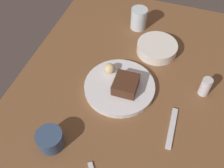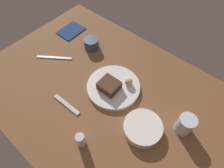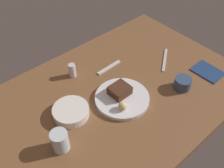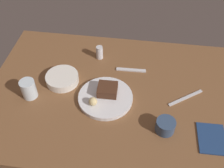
{
  "view_description": "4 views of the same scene",
  "coord_description": "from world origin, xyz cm",
  "px_view_note": "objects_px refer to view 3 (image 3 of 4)",
  "views": [
    {
      "loc": [
        51.86,
        11.43,
        77.54
      ],
      "look_at": [
        -2.18,
        -6.96,
        5.6
      ],
      "focal_mm": 42.18,
      "sensor_mm": 36.0,
      "label": 1
    },
    {
      "loc": [
        -35.98,
        35.16,
        78.82
      ],
      "look_at": [
        -2.68,
        -3.79,
        6.59
      ],
      "focal_mm": 30.86,
      "sensor_mm": 36.0,
      "label": 2
    },
    {
      "loc": [
        -59.14,
        -61.45,
        93.14
      ],
      "look_at": [
        -3.51,
        2.05,
        8.69
      ],
      "focal_mm": 41.81,
      "sensor_mm": 36.0,
      "label": 3
    },
    {
      "loc": [
        10.89,
        -82.16,
        96.68
      ],
      "look_at": [
        -0.79,
        1.06,
        7.72
      ],
      "focal_mm": 42.55,
      "sensor_mm": 36.0,
      "label": 4
    }
  ],
  "objects_px": {
    "dessert_spoon": "(109,67)",
    "coffee_cup": "(183,83)",
    "dessert_plate": "(122,98)",
    "folded_napkin": "(208,71)",
    "bread_roll": "(123,106)",
    "water_glass": "(60,141)",
    "salt_shaker": "(72,70)",
    "side_bowl": "(71,112)",
    "chocolate_cake_slice": "(120,90)",
    "butter_knife": "(165,60)"
  },
  "relations": [
    {
      "from": "folded_napkin",
      "to": "side_bowl",
      "type": "bearing_deg",
      "value": 161.29
    },
    {
      "from": "bread_roll",
      "to": "folded_napkin",
      "type": "distance_m",
      "value": 0.52
    },
    {
      "from": "water_glass",
      "to": "dessert_spoon",
      "type": "bearing_deg",
      "value": 27.53
    },
    {
      "from": "water_glass",
      "to": "side_bowl",
      "type": "relative_size",
      "value": 0.58
    },
    {
      "from": "dessert_spoon",
      "to": "dessert_plate",
      "type": "bearing_deg",
      "value": 62.62
    },
    {
      "from": "water_glass",
      "to": "coffee_cup",
      "type": "height_order",
      "value": "water_glass"
    },
    {
      "from": "coffee_cup",
      "to": "dessert_spoon",
      "type": "height_order",
      "value": "coffee_cup"
    },
    {
      "from": "folded_napkin",
      "to": "chocolate_cake_slice",
      "type": "bearing_deg",
      "value": 159.15
    },
    {
      "from": "folded_napkin",
      "to": "bread_roll",
      "type": "bearing_deg",
      "value": 169.25
    },
    {
      "from": "side_bowl",
      "to": "coffee_cup",
      "type": "distance_m",
      "value": 0.54
    },
    {
      "from": "dessert_plate",
      "to": "bread_roll",
      "type": "distance_m",
      "value": 0.08
    },
    {
      "from": "dessert_plate",
      "to": "folded_napkin",
      "type": "distance_m",
      "value": 0.48
    },
    {
      "from": "chocolate_cake_slice",
      "to": "side_bowl",
      "type": "distance_m",
      "value": 0.24
    },
    {
      "from": "folded_napkin",
      "to": "dessert_plate",
      "type": "bearing_deg",
      "value": 162.02
    },
    {
      "from": "dessert_plate",
      "to": "coffee_cup",
      "type": "height_order",
      "value": "coffee_cup"
    },
    {
      "from": "dessert_spoon",
      "to": "coffee_cup",
      "type": "bearing_deg",
      "value": 115.1
    },
    {
      "from": "salt_shaker",
      "to": "coffee_cup",
      "type": "height_order",
      "value": "salt_shaker"
    },
    {
      "from": "bread_roll",
      "to": "water_glass",
      "type": "height_order",
      "value": "water_glass"
    },
    {
      "from": "water_glass",
      "to": "folded_napkin",
      "type": "xyz_separation_m",
      "value": [
        0.81,
        -0.12,
        -0.04
      ]
    },
    {
      "from": "dessert_plate",
      "to": "side_bowl",
      "type": "bearing_deg",
      "value": 159.82
    },
    {
      "from": "coffee_cup",
      "to": "folded_napkin",
      "type": "distance_m",
      "value": 0.19
    },
    {
      "from": "dessert_plate",
      "to": "side_bowl",
      "type": "height_order",
      "value": "side_bowl"
    },
    {
      "from": "chocolate_cake_slice",
      "to": "salt_shaker",
      "type": "relative_size",
      "value": 1.24
    },
    {
      "from": "chocolate_cake_slice",
      "to": "dessert_spoon",
      "type": "xyz_separation_m",
      "value": [
        0.09,
        0.18,
        -0.04
      ]
    },
    {
      "from": "side_bowl",
      "to": "coffee_cup",
      "type": "height_order",
      "value": "coffee_cup"
    },
    {
      "from": "salt_shaker",
      "to": "butter_knife",
      "type": "bearing_deg",
      "value": -27.13
    },
    {
      "from": "dessert_plate",
      "to": "water_glass",
      "type": "distance_m",
      "value": 0.35
    },
    {
      "from": "chocolate_cake_slice",
      "to": "water_glass",
      "type": "distance_m",
      "value": 0.36
    },
    {
      "from": "salt_shaker",
      "to": "folded_napkin",
      "type": "xyz_separation_m",
      "value": [
        0.54,
        -0.43,
        -0.03
      ]
    },
    {
      "from": "dessert_spoon",
      "to": "folded_napkin",
      "type": "bearing_deg",
      "value": 133.71
    },
    {
      "from": "salt_shaker",
      "to": "folded_napkin",
      "type": "height_order",
      "value": "salt_shaker"
    },
    {
      "from": "side_bowl",
      "to": "butter_knife",
      "type": "xyz_separation_m",
      "value": [
        0.59,
        -0.03,
        -0.02
      ]
    },
    {
      "from": "salt_shaker",
      "to": "dessert_spoon",
      "type": "distance_m",
      "value": 0.19
    },
    {
      "from": "chocolate_cake_slice",
      "to": "butter_knife",
      "type": "xyz_separation_m",
      "value": [
        0.36,
        0.03,
        -0.04
      ]
    },
    {
      "from": "coffee_cup",
      "to": "butter_knife",
      "type": "xyz_separation_m",
      "value": [
        0.1,
        0.19,
        -0.03
      ]
    },
    {
      "from": "coffee_cup",
      "to": "dessert_plate",
      "type": "bearing_deg",
      "value": 154.05
    },
    {
      "from": "bread_roll",
      "to": "butter_knife",
      "type": "xyz_separation_m",
      "value": [
        0.41,
        0.11,
        -0.04
      ]
    },
    {
      "from": "dessert_plate",
      "to": "dessert_spoon",
      "type": "bearing_deg",
      "value": 64.27
    },
    {
      "from": "bread_roll",
      "to": "water_glass",
      "type": "bearing_deg",
      "value": 175.09
    },
    {
      "from": "dessert_spoon",
      "to": "butter_knife",
      "type": "height_order",
      "value": "dessert_spoon"
    },
    {
      "from": "chocolate_cake_slice",
      "to": "salt_shaker",
      "type": "distance_m",
      "value": 0.27
    },
    {
      "from": "bread_roll",
      "to": "butter_knife",
      "type": "relative_size",
      "value": 0.2
    },
    {
      "from": "chocolate_cake_slice",
      "to": "bread_roll",
      "type": "xyz_separation_m",
      "value": [
        -0.05,
        -0.08,
        -0.0
      ]
    },
    {
      "from": "salt_shaker",
      "to": "coffee_cup",
      "type": "relative_size",
      "value": 0.89
    },
    {
      "from": "bread_roll",
      "to": "coffee_cup",
      "type": "distance_m",
      "value": 0.33
    },
    {
      "from": "folded_napkin",
      "to": "coffee_cup",
      "type": "bearing_deg",
      "value": 174.62
    },
    {
      "from": "chocolate_cake_slice",
      "to": "water_glass",
      "type": "bearing_deg",
      "value": -171.88
    },
    {
      "from": "bread_roll",
      "to": "dessert_spoon",
      "type": "height_order",
      "value": "bread_roll"
    },
    {
      "from": "butter_knife",
      "to": "dessert_plate",
      "type": "bearing_deg",
      "value": -26.93
    },
    {
      "from": "bread_roll",
      "to": "dessert_plate",
      "type": "bearing_deg",
      "value": 48.41
    }
  ]
}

